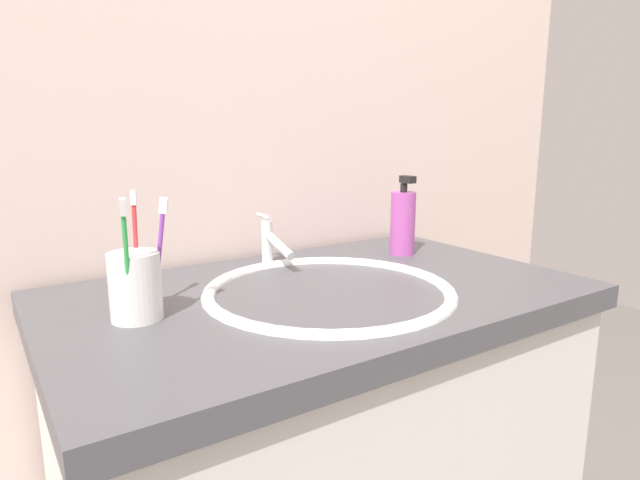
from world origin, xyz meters
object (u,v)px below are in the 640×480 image
toothbrush_green (126,254)px  toothbrush_purple (160,248)px  toothbrush_cup (135,286)px  soap_dispenser (403,222)px  toothbrush_red (136,243)px  faucet (271,243)px

toothbrush_green → toothbrush_purple: bearing=26.4°
toothbrush_cup → soap_dispenser: size_ratio=0.58×
soap_dispenser → toothbrush_cup: bearing=-170.9°
toothbrush_cup → toothbrush_green: (-0.02, -0.04, 0.06)m
toothbrush_red → toothbrush_purple: (0.02, -0.04, -0.00)m
toothbrush_purple → faucet: bearing=31.5°
toothbrush_cup → toothbrush_green: size_ratio=0.56×
toothbrush_cup → soap_dispenser: 0.64m
toothbrush_purple → soap_dispenser: bearing=10.5°
toothbrush_purple → toothbrush_red: bearing=119.2°
faucet → toothbrush_red: (-0.31, -0.13, 0.06)m
toothbrush_green → toothbrush_purple: (0.06, 0.03, -0.00)m
soap_dispenser → toothbrush_red: bearing=-173.8°
toothbrush_cup → toothbrush_red: size_ratio=0.56×
faucet → toothbrush_purple: 0.34m
toothbrush_purple → toothbrush_cup: bearing=167.7°
faucet → toothbrush_green: size_ratio=0.76×
faucet → toothbrush_red: bearing=-156.8°
faucet → toothbrush_green: bearing=-149.3°
toothbrush_cup → toothbrush_green: bearing=-116.6°
faucet → toothbrush_red: size_ratio=0.76×
toothbrush_green → soap_dispenser: 0.67m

